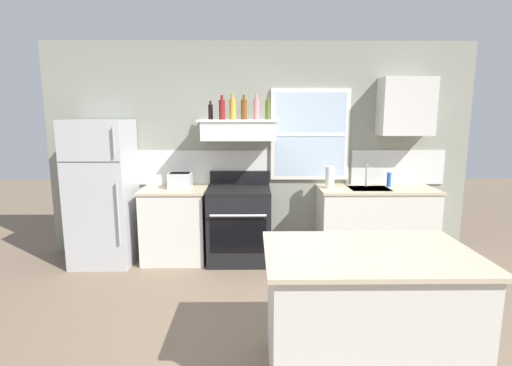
% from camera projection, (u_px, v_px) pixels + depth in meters
% --- Properties ---
extents(ground_plane, '(16.00, 16.00, 0.00)m').
position_uv_depth(ground_plane, '(264.00, 346.00, 3.10)').
color(ground_plane, '#7A6651').
extents(back_wall, '(5.40, 0.11, 2.70)m').
position_uv_depth(back_wall, '(261.00, 150.00, 5.05)').
color(back_wall, gray).
rests_on(back_wall, ground_plane).
extents(refrigerator, '(0.70, 0.72, 1.75)m').
position_uv_depth(refrigerator, '(103.00, 193.00, 4.74)').
color(refrigerator, '#B7BABC').
rests_on(refrigerator, ground_plane).
extents(counter_left_of_stove, '(0.79, 0.63, 0.91)m').
position_uv_depth(counter_left_of_stove, '(175.00, 224.00, 4.88)').
color(counter_left_of_stove, silver).
rests_on(counter_left_of_stove, ground_plane).
extents(toaster, '(0.30, 0.20, 0.19)m').
position_uv_depth(toaster, '(180.00, 180.00, 4.79)').
color(toaster, silver).
rests_on(toaster, counter_left_of_stove).
extents(stove_range, '(0.76, 0.69, 1.09)m').
position_uv_depth(stove_range, '(239.00, 224.00, 4.85)').
color(stove_range, black).
rests_on(stove_range, ground_plane).
extents(range_hood_shelf, '(0.96, 0.52, 0.24)m').
position_uv_depth(range_hood_shelf, '(239.00, 130.00, 4.74)').
color(range_hood_shelf, white).
extents(bottle_balsamic_dark, '(0.06, 0.06, 0.22)m').
position_uv_depth(bottle_balsamic_dark, '(211.00, 112.00, 4.73)').
color(bottle_balsamic_dark, black).
rests_on(bottle_balsamic_dark, range_hood_shelf).
extents(bottle_red_label_wine, '(0.07, 0.07, 0.28)m').
position_uv_depth(bottle_red_label_wine, '(222.00, 109.00, 4.64)').
color(bottle_red_label_wine, maroon).
rests_on(bottle_red_label_wine, range_hood_shelf).
extents(bottle_champagne_gold_foil, '(0.08, 0.08, 0.30)m').
position_uv_depth(bottle_champagne_gold_foil, '(233.00, 109.00, 4.70)').
color(bottle_champagne_gold_foil, '#B29333').
rests_on(bottle_champagne_gold_foil, range_hood_shelf).
extents(bottle_amber_wine, '(0.07, 0.07, 0.29)m').
position_uv_depth(bottle_amber_wine, '(244.00, 109.00, 4.72)').
color(bottle_amber_wine, brown).
rests_on(bottle_amber_wine, range_hood_shelf).
extents(bottle_rose_pink, '(0.07, 0.07, 0.30)m').
position_uv_depth(bottle_rose_pink, '(256.00, 109.00, 4.72)').
color(bottle_rose_pink, '#C67F84').
rests_on(bottle_rose_pink, range_hood_shelf).
extents(bottle_olive_oil_square, '(0.06, 0.06, 0.28)m').
position_uv_depth(bottle_olive_oil_square, '(268.00, 110.00, 4.69)').
color(bottle_olive_oil_square, '#4C601E').
rests_on(bottle_olive_oil_square, range_hood_shelf).
extents(counter_right_with_sink, '(1.43, 0.63, 0.91)m').
position_uv_depth(counter_right_with_sink, '(375.00, 224.00, 4.90)').
color(counter_right_with_sink, silver).
rests_on(counter_right_with_sink, ground_plane).
extents(sink_faucet, '(0.03, 0.17, 0.28)m').
position_uv_depth(sink_faucet, '(367.00, 173.00, 4.89)').
color(sink_faucet, silver).
rests_on(sink_faucet, counter_right_with_sink).
extents(paper_towel_roll, '(0.11, 0.11, 0.27)m').
position_uv_depth(paper_towel_roll, '(330.00, 177.00, 4.80)').
color(paper_towel_roll, white).
rests_on(paper_towel_roll, counter_right_with_sink).
extents(dish_soap_bottle, '(0.06, 0.06, 0.18)m').
position_uv_depth(dish_soap_bottle, '(389.00, 179.00, 4.91)').
color(dish_soap_bottle, blue).
rests_on(dish_soap_bottle, counter_right_with_sink).
extents(kitchen_island, '(1.40, 0.90, 0.91)m').
position_uv_depth(kitchen_island, '(366.00, 314.00, 2.69)').
color(kitchen_island, silver).
rests_on(kitchen_island, ground_plane).
extents(upper_cabinet_right, '(0.64, 0.32, 0.70)m').
position_uv_depth(upper_cabinet_right, '(406.00, 107.00, 4.79)').
color(upper_cabinet_right, silver).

